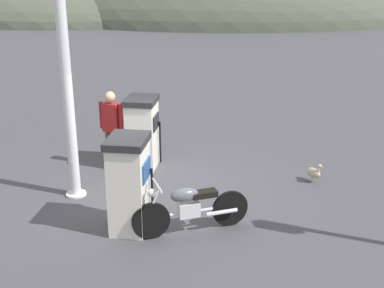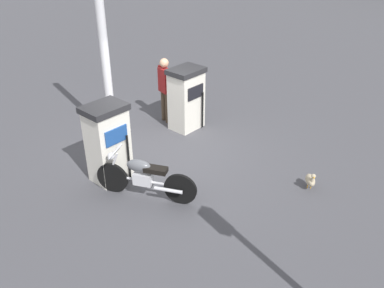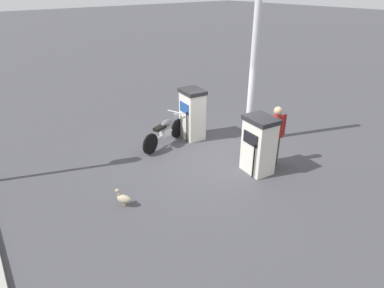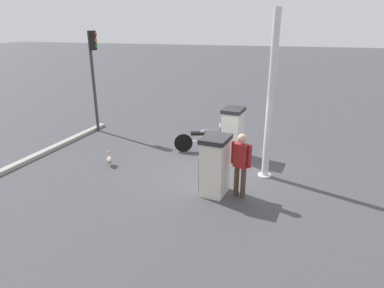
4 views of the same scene
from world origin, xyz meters
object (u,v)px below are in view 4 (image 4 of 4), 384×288
(roadside_traffic_light, at_px, (94,65))
(canopy_support_pole, at_px, (270,101))
(attendant_person, at_px, (241,161))
(fuel_pump_near, at_px, (232,132))
(motorcycle_near_pump, at_px, (204,139))
(wandering_duck, at_px, (110,159))
(fuel_pump_far, at_px, (215,165))

(roadside_traffic_light, height_order, canopy_support_pole, canopy_support_pole)
(attendant_person, bearing_deg, canopy_support_pole, -110.74)
(fuel_pump_near, bearing_deg, canopy_support_pole, 132.06)
(motorcycle_near_pump, relative_size, wandering_duck, 4.44)
(motorcycle_near_pump, bearing_deg, roadside_traffic_light, -13.19)
(fuel_pump_far, bearing_deg, motorcycle_near_pump, -71.10)
(fuel_pump_far, distance_m, wandering_duck, 3.76)
(wandering_duck, bearing_deg, attendant_person, 168.22)
(fuel_pump_near, xyz_separation_m, attendant_person, (-0.67, 2.80, 0.15))
(attendant_person, bearing_deg, wandering_duck, -11.78)
(fuel_pump_near, relative_size, fuel_pump_far, 1.04)
(fuel_pump_near, relative_size, wandering_duck, 3.75)
(roadside_traffic_light, bearing_deg, attendant_person, 147.91)
(motorcycle_near_pump, xyz_separation_m, canopy_support_pole, (-2.22, 1.48, 1.79))
(fuel_pump_far, relative_size, attendant_person, 0.92)
(fuel_pump_far, distance_m, roadside_traffic_light, 7.34)
(canopy_support_pole, bearing_deg, motorcycle_near_pump, -33.70)
(attendant_person, bearing_deg, fuel_pump_near, -76.61)
(fuel_pump_far, distance_m, canopy_support_pole, 2.39)
(motorcycle_near_pump, bearing_deg, wandering_duck, 38.21)
(attendant_person, bearing_deg, motorcycle_near_pump, -60.34)
(fuel_pump_far, relative_size, wandering_duck, 3.60)
(motorcycle_near_pump, distance_m, attendant_person, 3.42)
(fuel_pump_near, bearing_deg, wandering_duck, 27.96)
(fuel_pump_near, height_order, wandering_duck, fuel_pump_near)
(canopy_support_pole, bearing_deg, roadside_traffic_light, -20.36)
(attendant_person, bearing_deg, fuel_pump_far, -0.24)
(motorcycle_near_pump, relative_size, canopy_support_pole, 0.42)
(motorcycle_near_pump, bearing_deg, fuel_pump_near, 172.48)
(fuel_pump_far, height_order, attendant_person, attendant_person)
(wandering_duck, bearing_deg, fuel_pump_far, 166.16)
(canopy_support_pole, bearing_deg, attendant_person, 69.26)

